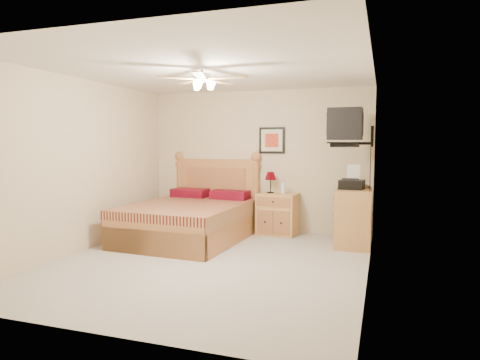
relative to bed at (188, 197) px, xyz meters
The scene contains 17 objects.
floor 1.57m from the bed, 53.28° to the right, with size 4.50×4.50×0.00m, color #ABA49B.
ceiling 2.27m from the bed, 53.28° to the right, with size 4.00×4.50×0.04m, color white.
wall_back 1.51m from the bed, 53.52° to the left, with size 4.00×0.04×2.50m, color beige.
wall_front 3.51m from the bed, 76.08° to the right, with size 4.00×0.04×2.50m, color beige.
wall_left 1.70m from the bed, 136.12° to the right, with size 0.04×4.50×2.50m, color beige.
wall_right 3.10m from the bed, 21.55° to the right, with size 0.04×4.50×2.50m, color beige.
bed is the anchor object (origin of this frame).
nightstand 1.59m from the bed, 34.79° to the left, with size 0.65×0.49×0.71m, color tan.
table_lamp 1.47m from the bed, 39.27° to the left, with size 0.20×0.20×0.37m, color #60010B, non-canonical shape.
lotion_bottle 1.62m from the bed, 31.89° to the left, with size 0.09×0.09×0.24m, color silver.
framed_picture 1.81m from the bed, 45.12° to the left, with size 0.46×0.04×0.46m, color black.
dresser 2.61m from the bed, ahead, with size 0.52×0.75×0.88m, color #B57A4C.
fax_machine 2.59m from the bed, ahead, with size 0.34×0.37×0.37m, color black, non-canonical shape.
magazine_lower 2.67m from the bed, 14.88° to the left, with size 0.20×0.27×0.03m, color beige.
magazine_upper 2.67m from the bed, 14.91° to the left, with size 0.19×0.27×0.02m, color tan.
wall_tv 2.82m from the bed, ahead, with size 0.56×0.46×0.58m, color black, non-canonical shape.
ceiling_fan 2.27m from the bed, 57.67° to the right, with size 1.14×1.14×0.28m, color white, non-canonical shape.
Camera 1 is at (2.14, -5.11, 1.58)m, focal length 32.00 mm.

